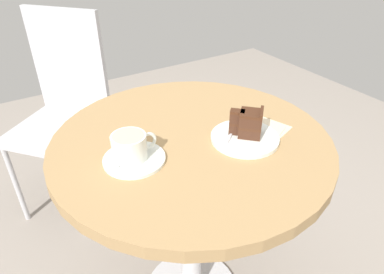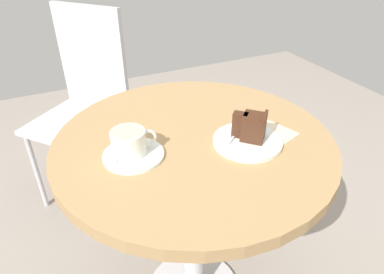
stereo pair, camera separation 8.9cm
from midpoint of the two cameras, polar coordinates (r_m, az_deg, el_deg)
cafe_table at (r=1.04m, az=-2.57°, el=-5.64°), size 0.79×0.79×0.73m
saucer at (r=0.89m, az=-12.44°, el=-3.70°), size 0.16×0.16×0.01m
coffee_cup at (r=0.87m, az=-13.21°, el=-1.58°), size 0.12×0.09×0.07m
teaspoon at (r=0.91m, az=-14.61°, el=-2.62°), size 0.06×0.09×0.00m
cake_plate at (r=0.96m, az=6.17°, el=-0.23°), size 0.19×0.19×0.01m
cake_slice at (r=0.94m, az=6.77°, el=2.21°), size 0.09×0.09×0.08m
fork at (r=0.99m, az=4.56°, el=1.55°), size 0.11×0.09×0.00m
napkin at (r=1.01m, az=8.76°, el=1.12°), size 0.19×0.18×0.00m
cafe_chair at (r=1.69m, az=-21.94°, el=5.55°), size 0.54×0.54×0.94m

